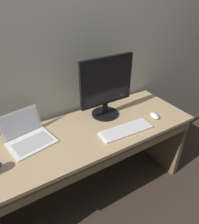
# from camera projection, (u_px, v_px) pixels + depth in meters

# --- Properties ---
(ground_plane) EXTENTS (14.00, 14.00, 0.00)m
(ground_plane) POSITION_uv_depth(u_px,v_px,m) (91.00, 190.00, 2.01)
(ground_plane) COLOR #382D23
(desk) EXTENTS (1.72, 0.62, 0.73)m
(desk) POSITION_uv_depth(u_px,v_px,m) (91.00, 152.00, 1.73)
(desk) COLOR tan
(desk) RESTS_ON ground
(laptop_white) EXTENTS (0.35, 0.35, 0.20)m
(laptop_white) POSITION_uv_depth(u_px,v_px,m) (28.00, 136.00, 1.50)
(laptop_white) COLOR white
(laptop_white) RESTS_ON desk
(external_monitor) EXTENTS (0.47, 0.23, 0.52)m
(external_monitor) POSITION_uv_depth(u_px,v_px,m) (106.00, 86.00, 1.66)
(external_monitor) COLOR black
(external_monitor) RESTS_ON desk
(wired_keyboard) EXTENTS (0.43, 0.16, 0.02)m
(wired_keyboard) POSITION_uv_depth(u_px,v_px,m) (126.00, 130.00, 1.61)
(wired_keyboard) COLOR white
(wired_keyboard) RESTS_ON desk
(computer_mouse) EXTENTS (0.07, 0.11, 0.04)m
(computer_mouse) POSITION_uv_depth(u_px,v_px,m) (154.00, 116.00, 1.77)
(computer_mouse) COLOR white
(computer_mouse) RESTS_ON desk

